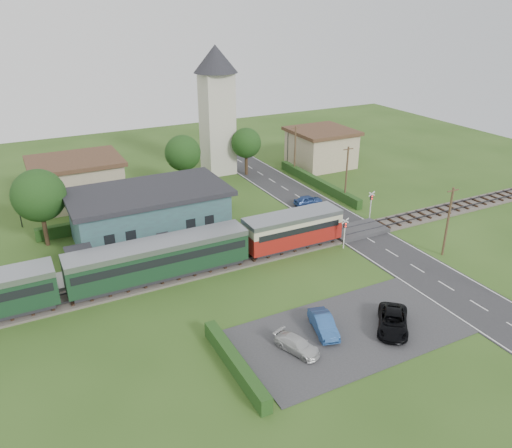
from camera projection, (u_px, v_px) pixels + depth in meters
name	position (u px, v px, depth m)	size (l,w,h in m)	color
ground	(286.00, 260.00, 47.89)	(120.00, 120.00, 0.00)	#2D4C19
railway_track	(276.00, 251.00, 49.46)	(76.00, 3.20, 0.49)	#4C443D
road	(369.00, 239.00, 52.05)	(6.00, 70.00, 0.05)	#28282B
car_park	(350.00, 331.00, 37.50)	(17.00, 9.00, 0.08)	#333335
crossing_deck	(357.00, 230.00, 53.59)	(6.20, 3.40, 0.45)	#333335
platform	(169.00, 258.00, 47.85)	(30.00, 3.00, 0.45)	gray
equipment_hut	(81.00, 262.00, 43.89)	(2.30, 2.30, 2.55)	beige
station_building	(150.00, 213.00, 51.55)	(16.00, 9.00, 5.30)	#376E6E
train	(123.00, 266.00, 42.39)	(43.20, 2.90, 3.40)	#232328
church_tower	(217.00, 101.00, 68.54)	(6.00, 6.00, 17.60)	beige
house_west	(77.00, 180.00, 60.79)	(10.80, 8.80, 5.50)	tan
house_east	(321.00, 147.00, 74.58)	(8.80, 8.80, 5.50)	tan
hedge_carpark	(235.00, 364.00, 33.31)	(0.80, 9.00, 1.20)	#193814
hedge_roadside	(318.00, 183.00, 66.56)	(0.80, 18.00, 1.20)	#193814
hedge_station	(140.00, 216.00, 56.04)	(22.00, 0.80, 1.30)	#193814
tree_a	(39.00, 196.00, 48.72)	(5.20, 5.20, 8.00)	#332316
tree_b	(183.00, 153.00, 63.69)	(4.60, 4.60, 7.34)	#332316
tree_c	(246.00, 143.00, 69.63)	(4.20, 4.20, 6.78)	#332316
utility_pole_b	(448.00, 221.00, 47.46)	(1.40, 0.22, 7.00)	#473321
utility_pole_c	(346.00, 174.00, 60.45)	(1.40, 0.22, 7.00)	#473321
utility_pole_d	(295.00, 150.00, 70.20)	(1.40, 0.22, 7.00)	#473321
crossing_signal_near	(345.00, 229.00, 49.35)	(0.84, 0.28, 3.28)	silver
crossing_signal_far	(371.00, 201.00, 56.25)	(0.84, 0.28, 3.28)	silver
streetlamp_west	(17.00, 201.00, 53.71)	(0.30, 0.30, 5.15)	#3F3F47
streetlamp_east	(288.00, 144.00, 75.25)	(0.30, 0.30, 5.15)	#3F3F47
car_on_road	(308.00, 200.00, 60.55)	(1.43, 3.56, 1.21)	navy
car_park_blue	(323.00, 324.00, 37.19)	(1.35, 3.88, 1.28)	#254E8C
car_park_silver	(297.00, 345.00, 35.15)	(1.44, 3.55, 1.03)	silver
car_park_dark	(393.00, 321.00, 37.47)	(2.17, 4.71, 1.31)	black
pedestrian_near	(249.00, 232.00, 50.57)	(0.62, 0.41, 1.70)	gray
pedestrian_far	(91.00, 265.00, 44.47)	(0.75, 0.58, 1.54)	gray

